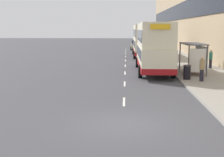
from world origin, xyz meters
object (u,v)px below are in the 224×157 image
pedestrian_at_shelter (203,58)px  pedestrian_2 (202,69)px  double_decker_bus_ahead (143,40)px  pedestrian_1 (174,60)px  car_0 (138,40)px  car_1 (136,45)px  litter_bin (187,72)px  double_decker_bus_near (154,46)px  pedestrian_3 (211,59)px  bus_shelter (196,53)px

pedestrian_at_shelter → pedestrian_2: size_ratio=0.93×
double_decker_bus_ahead → pedestrian_1: bearing=-82.5°
car_0 → car_1: 22.82m
car_0 → double_decker_bus_ahead: bearing=-91.0°
car_0 → litter_bin: size_ratio=4.11×
double_decker_bus_near → pedestrian_3: double_decker_bus_near is taller
bus_shelter → pedestrian_3: bus_shelter is taller
double_decker_bus_near → pedestrian_3: 6.00m
car_0 → litter_bin: bearing=-88.5°
pedestrian_at_shelter → pedestrian_3: (0.34, -1.54, 0.05)m
double_decker_bus_ahead → pedestrian_2: bearing=-81.9°
bus_shelter → car_0: size_ratio=0.97×
pedestrian_3 → pedestrian_at_shelter: bearing=102.6°
pedestrian_2 → litter_bin: size_ratio=1.68×
car_0 → pedestrian_1: bearing=-88.5°
pedestrian_1 → litter_bin: pedestrian_1 is taller
double_decker_bus_ahead → car_1: double_decker_bus_ahead is taller
double_decker_bus_near → pedestrian_2: (2.95, -5.45, -1.24)m
pedestrian_1 → bus_shelter: bearing=-58.0°
car_1 → car_0: bearing=86.9°
pedestrian_3 → litter_bin: bearing=-117.3°
pedestrian_1 → pedestrian_3: 3.89m
double_decker_bus_near → litter_bin: size_ratio=9.88×
bus_shelter → car_1: 30.76m
double_decker_bus_near → pedestrian_2: 6.32m
car_1 → pedestrian_1: size_ratio=2.31×
double_decker_bus_near → car_0: (0.61, 51.61, -1.46)m
car_1 → litter_bin: car_1 is taller
double_decker_bus_ahead → litter_bin: bearing=-84.0°
car_0 → pedestrian_1: size_ratio=2.52×
double_decker_bus_near → pedestrian_at_shelter: bearing=34.6°
double_decker_bus_ahead → pedestrian_at_shelter: size_ratio=6.80×
double_decker_bus_near → car_1: (-0.63, 28.82, -1.43)m
double_decker_bus_ahead → car_0: (0.66, 36.05, -1.46)m
litter_bin → bus_shelter: bearing=67.7°
double_decker_bus_ahead → pedestrian_3: size_ratio=6.44×
double_decker_bus_near → pedestrian_3: (5.51, 2.02, -1.26)m
pedestrian_3 → pedestrian_2: bearing=-108.9°
bus_shelter → pedestrian_3: (2.21, 3.69, -0.85)m
car_1 → pedestrian_1: bearing=-84.9°
double_decker_bus_ahead → pedestrian_2: double_decker_bus_ahead is taller
car_1 → pedestrian_1: pedestrian_1 is taller
pedestrian_at_shelter → car_1: bearing=102.9°
car_0 → pedestrian_3: bearing=-84.4°
pedestrian_at_shelter → litter_bin: (-3.09, -8.20, -0.31)m
pedestrian_3 → litter_bin: pedestrian_3 is taller
double_decker_bus_ahead → car_1: bearing=92.5°
double_decker_bus_near → pedestrian_2: bearing=-61.6°
pedestrian_1 → double_decker_bus_near: bearing=-164.2°
double_decker_bus_ahead → pedestrian_1: size_ratio=6.51×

